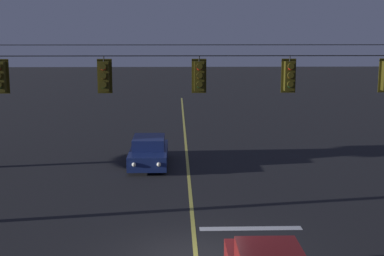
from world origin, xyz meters
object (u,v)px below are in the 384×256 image
traffic_light_left_inner (104,76)px  traffic_light_right_inner (289,76)px  traffic_light_leftmost (0,77)px  car_oncoming_lead (149,152)px  traffic_light_centre (199,76)px

traffic_light_left_inner → traffic_light_right_inner: bearing=0.0°
traffic_light_leftmost → traffic_light_right_inner: size_ratio=1.00×
traffic_light_leftmost → car_oncoming_lead: 10.27m
traffic_light_leftmost → traffic_light_centre: same height
traffic_light_leftmost → traffic_light_left_inner: size_ratio=1.00×
traffic_light_right_inner → car_oncoming_lead: (-5.05, 8.25, -4.35)m
traffic_light_right_inner → car_oncoming_lead: bearing=121.5°
traffic_light_right_inner → car_oncoming_lead: size_ratio=0.28×
traffic_light_left_inner → car_oncoming_lead: bearing=83.3°
traffic_light_centre → car_oncoming_lead: traffic_light_centre is taller
traffic_light_left_inner → car_oncoming_lead: 9.38m
traffic_light_leftmost → traffic_light_centre: 6.41m
traffic_light_right_inner → car_oncoming_lead: traffic_light_right_inner is taller
traffic_light_left_inner → traffic_light_right_inner: 6.03m
traffic_light_leftmost → traffic_light_left_inner: bearing=0.0°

